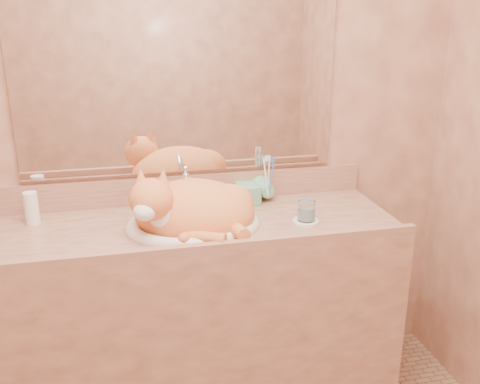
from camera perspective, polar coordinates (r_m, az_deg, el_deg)
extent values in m
cube|color=#905641|center=(2.24, -6.40, 8.74)|extent=(2.40, 0.02, 2.50)
cube|color=white|center=(2.21, -6.49, 12.26)|extent=(1.30, 0.02, 0.80)
imported|color=#6FB18C|center=(2.23, 1.39, 0.59)|extent=(0.09, 0.09, 0.18)
imported|color=#6FB18C|center=(2.29, 3.07, -0.10)|extent=(0.11, 0.11, 0.09)
cylinder|color=white|center=(2.11, 7.05, -3.12)|extent=(0.10, 0.10, 0.01)
cylinder|color=silver|center=(2.09, 7.10, -1.96)|extent=(0.07, 0.07, 0.08)
cylinder|color=white|center=(2.21, -21.35, -1.63)|extent=(0.05, 0.05, 0.13)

